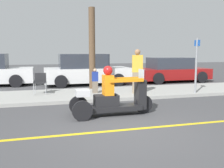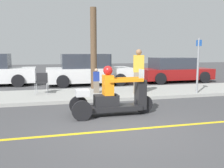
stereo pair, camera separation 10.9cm
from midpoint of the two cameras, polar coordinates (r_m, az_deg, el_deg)
name	(u,v)px [view 1 (the left image)]	position (r m, az deg, el deg)	size (l,w,h in m)	color
ground_plane	(128,130)	(5.86, 3.04, -10.39)	(60.00, 60.00, 0.00)	#424244
lane_stripe	(128,130)	(5.86, 3.07, -10.36)	(24.00, 0.12, 0.01)	gold
sidewalk_strip	(91,94)	(10.20, -5.22, -2.34)	(28.00, 2.80, 0.12)	#9E9E99
motorcycle_trike	(113,98)	(7.01, -0.31, -3.25)	(2.38, 0.81, 1.40)	black
spectator_mid_group	(95,81)	(10.05, -4.19, 0.63)	(0.24, 0.15, 0.99)	#726656
spectator_by_tree	(137,72)	(9.99, 5.49, 2.71)	(0.48, 0.37, 1.76)	gray
folding_chair_set_back	(40,81)	(10.28, -16.36, 0.65)	(0.51, 0.51, 0.82)	#A5A8AD
parked_car_lot_right	(86,70)	(13.53, -6.18, 3.12)	(4.54, 2.05, 1.65)	silver
parked_car_lot_center	(171,70)	(15.19, 13.24, 3.08)	(4.21, 2.07, 1.43)	maroon
tree_trunk	(92,49)	(11.26, -4.87, 8.07)	(0.28, 0.28, 3.59)	brown
street_sign	(196,63)	(10.54, 18.43, 4.51)	(0.08, 0.36, 2.20)	gray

